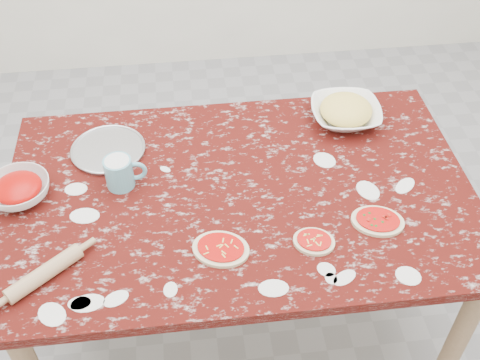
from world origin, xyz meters
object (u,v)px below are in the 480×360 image
cheese_bowl (345,114)px  sauce_bowl (19,190)px  worktable (240,207)px  pizza_tray (108,150)px  flour_mug (120,172)px  rolling_pin (44,273)px

cheese_bowl → sauce_bowl: bearing=-166.9°
sauce_bowl → worktable: bearing=-4.4°
pizza_tray → cheese_bowl: cheese_bowl is taller
cheese_bowl → worktable: bearing=-143.4°
worktable → cheese_bowl: bearing=36.6°
pizza_tray → flour_mug: size_ratio=1.85×
cheese_bowl → flour_mug: flour_mug is taller
sauce_bowl → rolling_pin: bearing=-70.8°
sauce_bowl → cheese_bowl: 1.22m
sauce_bowl → rolling_pin: 0.37m
flour_mug → rolling_pin: size_ratio=0.59×
cheese_bowl → flour_mug: 0.89m
pizza_tray → flour_mug: 0.20m
cheese_bowl → rolling_pin: (-1.07, -0.63, -0.01)m
flour_mug → rolling_pin: (-0.22, -0.37, -0.03)m
sauce_bowl → flour_mug: (0.34, 0.02, 0.03)m
rolling_pin → pizza_tray: bearing=73.9°
cheese_bowl → rolling_pin: size_ratio=1.09×
pizza_tray → flour_mug: bearing=-72.9°
sauce_bowl → flour_mug: 0.34m
worktable → rolling_pin: bearing=-154.3°
cheese_bowl → flour_mug: bearing=-163.2°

